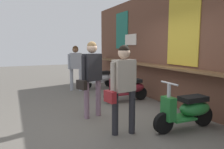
# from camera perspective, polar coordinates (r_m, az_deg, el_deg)

# --- Properties ---
(ground_plane) EXTENTS (29.60, 29.60, 0.00)m
(ground_plane) POSITION_cam_1_polar(r_m,az_deg,el_deg) (4.89, 0.27, -11.79)
(ground_plane) COLOR #605B54
(market_stall_facade) EXTENTS (10.57, 0.61, 3.25)m
(market_stall_facade) POSITION_cam_1_polar(r_m,az_deg,el_deg) (5.77, 18.85, 7.15)
(market_stall_facade) COLOR brown
(market_stall_facade) RESTS_ON ground_plane
(scooter_silver) EXTENTS (0.49, 1.40, 0.97)m
(scooter_silver) POSITION_cam_1_polar(r_m,az_deg,el_deg) (8.30, -3.22, -0.96)
(scooter_silver) COLOR #B2B5BA
(scooter_silver) RESTS_ON ground_plane
(scooter_maroon) EXTENTS (0.46, 1.40, 0.97)m
(scooter_maroon) POSITION_cam_1_polar(r_m,az_deg,el_deg) (6.31, 4.46, -3.72)
(scooter_maroon) COLOR maroon
(scooter_maroon) RESTS_ON ground_plane
(scooter_green) EXTENTS (0.46, 1.40, 0.97)m
(scooter_green) POSITION_cam_1_polar(r_m,az_deg,el_deg) (4.46, 19.82, -8.93)
(scooter_green) COLOR #237533
(scooter_green) RESTS_ON ground_plane
(shopper_with_handbag) EXTENTS (0.33, 0.66, 1.64)m
(shopper_with_handbag) POSITION_cam_1_polar(r_m,az_deg,el_deg) (7.81, -9.63, 2.89)
(shopper_with_handbag) COLOR #999EA8
(shopper_with_handbag) RESTS_ON ground_plane
(shopper_browsing) EXTENTS (0.45, 0.66, 1.73)m
(shopper_browsing) POSITION_cam_1_polar(r_m,az_deg,el_deg) (4.78, -5.48, 0.87)
(shopper_browsing) COLOR gray
(shopper_browsing) RESTS_ON ground_plane
(shopper_passing) EXTENTS (0.33, 0.66, 1.65)m
(shopper_passing) POSITION_cam_1_polar(r_m,az_deg,el_deg) (3.82, 3.03, -1.80)
(shopper_passing) COLOR #232328
(shopper_passing) RESTS_ON ground_plane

